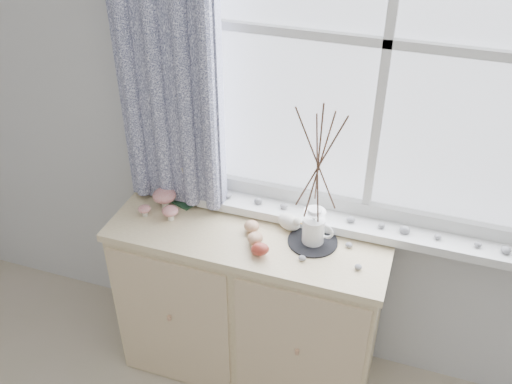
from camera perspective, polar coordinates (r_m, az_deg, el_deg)
sideboard at (r=2.70m, az=-0.71°, el=-11.16°), size 1.20×0.45×0.85m
botanical_book at (r=2.58m, az=-8.72°, el=1.32°), size 0.34×0.23×0.22m
toadstool_cluster at (r=2.53m, az=-9.24°, el=-0.88°), size 0.18×0.16×0.10m
wooden_eggs at (r=2.34m, az=-0.06°, el=-4.59°), size 0.14×0.18×0.08m
songbird_figurine at (r=2.41m, az=3.29°, el=-2.91°), size 0.16×0.12×0.08m
crocheted_doily at (r=2.37m, az=5.68°, el=-4.93°), size 0.21×0.21×0.01m
twig_pitcher at (r=2.14m, az=6.27°, el=3.18°), size 0.30×0.30×0.69m
sideboard_pebbles at (r=2.34m, az=6.90°, el=-5.36°), size 0.33×0.23×0.02m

